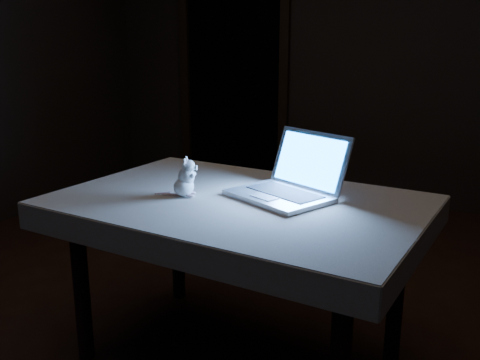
% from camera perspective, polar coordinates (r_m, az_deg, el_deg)
% --- Properties ---
extents(floor, '(5.00, 5.00, 0.00)m').
position_cam_1_polar(floor, '(2.54, -2.10, -16.82)').
color(floor, black).
rests_on(floor, ground).
extents(back_wall, '(4.50, 0.04, 2.60)m').
position_cam_1_polar(back_wall, '(4.54, 12.40, 14.04)').
color(back_wall, black).
rests_on(back_wall, ground).
extents(doorway, '(1.06, 0.36, 2.13)m').
position_cam_1_polar(doorway, '(4.90, -0.67, 11.65)').
color(doorway, black).
rests_on(doorway, back_wall).
extents(table, '(1.41, 0.99, 0.71)m').
position_cam_1_polar(table, '(2.26, -0.16, -10.86)').
color(table, black).
rests_on(table, floor).
extents(tablecloth, '(1.67, 1.39, 0.10)m').
position_cam_1_polar(tablecloth, '(2.21, -2.00, -2.77)').
color(tablecloth, beige).
rests_on(tablecloth, table).
extents(laptop, '(0.49, 0.47, 0.26)m').
position_cam_1_polar(laptop, '(2.10, 4.20, 1.42)').
color(laptop, '#B9B9BE').
rests_on(laptop, tablecloth).
extents(plush_mouse, '(0.15, 0.15, 0.16)m').
position_cam_1_polar(plush_mouse, '(2.15, -6.04, 0.33)').
color(plush_mouse, white).
rests_on(plush_mouse, tablecloth).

